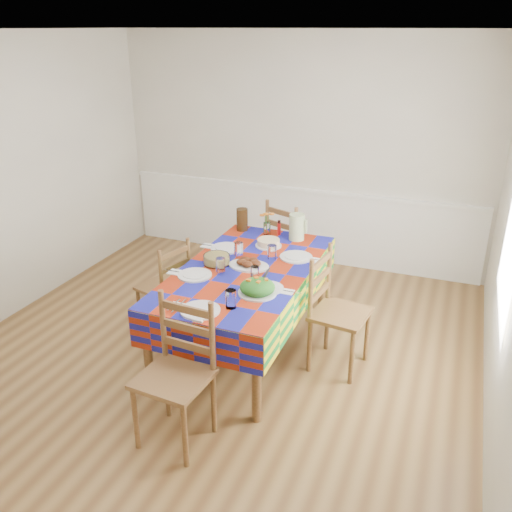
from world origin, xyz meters
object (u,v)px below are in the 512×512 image
Objects in this scene: green_pitcher at (297,227)px; chair_far at (289,246)px; dining_table at (246,277)px; meat_platter at (249,264)px; chair_right at (335,312)px; tea_pitcher at (242,220)px; chair_near at (177,375)px; chair_left at (167,287)px.

chair_far is (-0.21, 0.45, -0.41)m from green_pitcher.
green_pitcher is (0.20, 0.82, 0.22)m from dining_table.
green_pitcher is (0.19, 0.78, 0.10)m from meat_platter.
green_pitcher is 1.09m from chair_right.
tea_pitcher is 2.21m from chair_near.
tea_pitcher reaches higher than meat_platter.
chair_far is at bearing 95.06° from chair_near.
chair_near reaches higher than tea_pitcher.
chair_near is (0.00, -1.27, -0.18)m from dining_table.
tea_pitcher is (-0.60, 0.05, -0.01)m from green_pitcher.
green_pitcher is at bearing 76.52° from dining_table.
green_pitcher is 0.64m from chair_far.
meat_platter is 1.27m from chair_far.
chair_left is (-0.41, -0.88, -0.44)m from tea_pitcher.
meat_platter is at bearing 94.50° from chair_near.
dining_table is at bearing -98.49° from meat_platter.
chair_right is (0.80, 1.27, -0.01)m from chair_near.
chair_far is at bearing 91.07° from meat_platter.
meat_platter is 0.81m from green_pitcher.
dining_table is 1.96× the size of chair_far.
meat_platter is 0.35× the size of chair_near.
chair_near is (0.40, -2.13, -0.38)m from tea_pitcher.
chair_far is 1.51m from chair_right.
dining_table is 0.87m from green_pitcher.
chair_far reaches higher than meat_platter.
tea_pitcher is 0.68m from chair_far.
chair_near is 1.02× the size of chair_far.
chair_far is 1.10× the size of chair_left.
chair_left is at bearing 98.06° from chair_right.
chair_near is at bearing 49.03° from chair_left.
meat_platter is at bearing -103.73° from green_pitcher.
meat_platter is (0.01, 0.04, 0.12)m from dining_table.
chair_near is (-0.19, -2.09, -0.40)m from green_pitcher.
chair_near is 1.01× the size of chair_right.
dining_table is at bearing -65.18° from tea_pitcher.
dining_table is at bearing 111.68° from chair_far.
chair_right reaches higher than meat_platter.
green_pitcher is at bearing 136.32° from chair_far.
tea_pitcher is 1.53m from chair_right.
green_pitcher reaches higher than tea_pitcher.
chair_near reaches higher than green_pitcher.
chair_right is (0.80, -0.03, -0.30)m from meat_platter.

